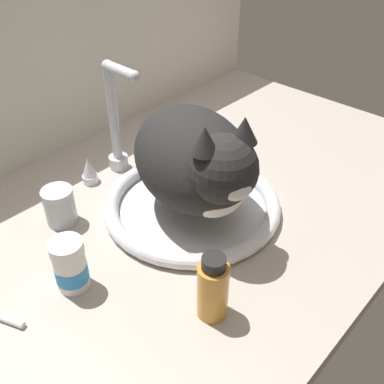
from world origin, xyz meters
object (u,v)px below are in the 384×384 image
at_px(sink_basin, 192,204).
at_px(faucet, 117,131).
at_px(pill_bottle, 70,266).
at_px(metal_jar, 60,206).
at_px(cat, 197,162).
at_px(amber_bottle, 213,288).

bearing_deg(sink_basin, faucet, 90.00).
bearing_deg(pill_bottle, metal_jar, 62.01).
relative_size(cat, amber_bottle, 3.27).
bearing_deg(metal_jar, cat, -43.21).
bearing_deg(amber_bottle, metal_jar, 95.19).
distance_m(faucet, metal_jar, 0.20).
relative_size(faucet, metal_jar, 3.36).
bearing_deg(cat, sink_basin, 69.93).
height_order(cat, pill_bottle, cat).
xyz_separation_m(sink_basin, pill_bottle, (-0.26, 0.01, 0.03)).
xyz_separation_m(sink_basin, metal_jar, (-0.18, 0.15, 0.02)).
relative_size(amber_bottle, pill_bottle, 1.24).
relative_size(faucet, amber_bottle, 2.14).
bearing_deg(cat, amber_bottle, -132.14).
bearing_deg(faucet, pill_bottle, -142.77).
height_order(cat, amber_bottle, cat).
bearing_deg(pill_bottle, cat, -5.83).
relative_size(sink_basin, faucet, 1.40).
bearing_deg(metal_jar, sink_basin, -38.94).
bearing_deg(sink_basin, metal_jar, 141.06).
bearing_deg(sink_basin, pill_bottle, 178.28).
distance_m(amber_bottle, metal_jar, 0.33).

